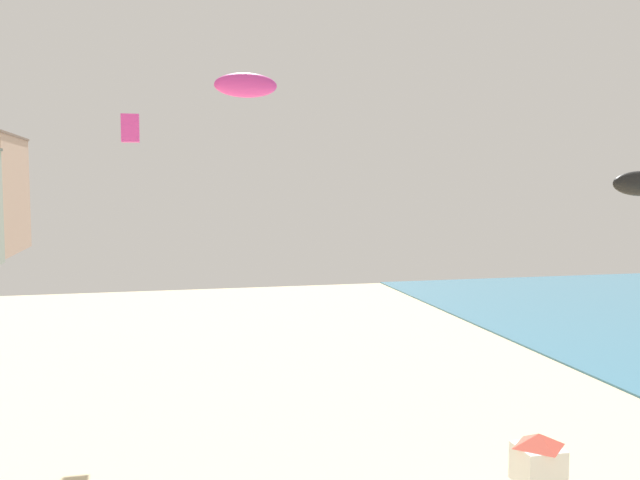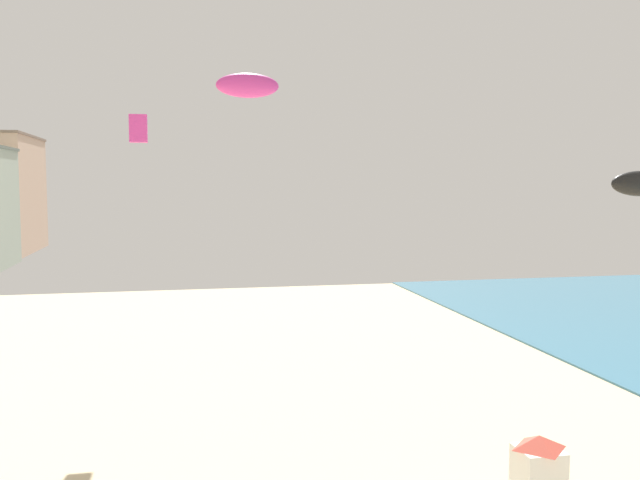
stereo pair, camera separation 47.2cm
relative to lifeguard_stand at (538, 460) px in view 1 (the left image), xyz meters
The scene contains 3 objects.
lifeguard_stand is the anchor object (origin of this frame).
kite_magenta_box 21.64m from the lifeguard_stand, 123.32° to the left, with size 0.77×0.77×1.21m.
kite_magenta_parafoil 13.17m from the lifeguard_stand, 145.22° to the left, with size 1.86×0.52×0.72m.
Camera 1 is at (-0.23, 0.30, 9.05)m, focal length 39.11 mm.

